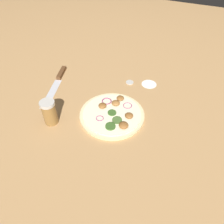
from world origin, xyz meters
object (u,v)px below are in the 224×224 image
object	(u,v)px
pizza	(113,114)
knife	(58,79)
spice_jar	(49,112)
loose_cap	(130,82)

from	to	relation	value
pizza	knife	bearing A→B (deg)	70.34
knife	pizza	bearing A→B (deg)	54.97
spice_jar	loose_cap	size ratio (longest dim) A/B	2.81
knife	loose_cap	distance (m)	0.35
knife	spice_jar	xyz separation A→B (m)	(-0.25, -0.13, 0.05)
pizza	loose_cap	xyz separation A→B (m)	(0.24, 0.01, -0.01)
pizza	knife	world-z (taller)	pizza
knife	spice_jar	bearing A→B (deg)	12.45
knife	loose_cap	bearing A→B (deg)	94.40
pizza	spice_jar	size ratio (longest dim) A/B	2.55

